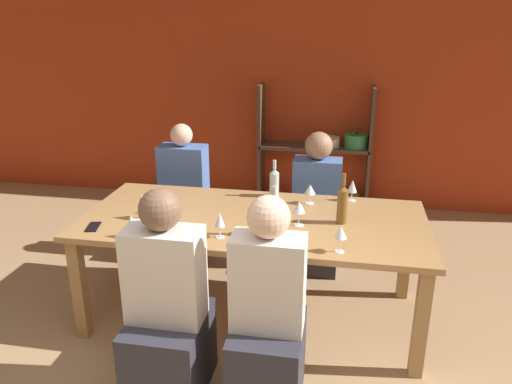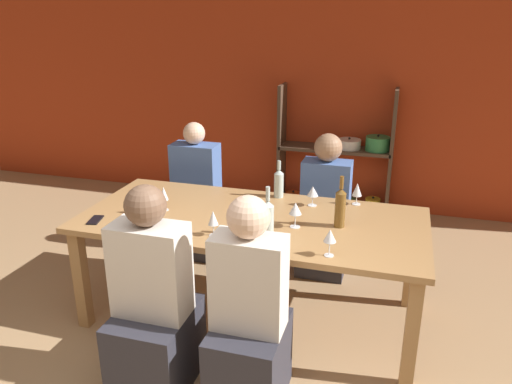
{
  "view_description": "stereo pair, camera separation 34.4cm",
  "coord_description": "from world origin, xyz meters",
  "px_view_note": "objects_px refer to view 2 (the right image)",
  "views": [
    {
      "loc": [
        0.62,
        -1.68,
        2.09
      ],
      "look_at": [
        0.03,
        1.51,
        0.92
      ],
      "focal_mm": 35.0,
      "sensor_mm": 36.0,
      "label": 1
    },
    {
      "loc": [
        0.95,
        -1.6,
        2.09
      ],
      "look_at": [
        0.03,
        1.51,
        0.92
      ],
      "focal_mm": 35.0,
      "sensor_mm": 36.0,
      "label": 2
    }
  ],
  "objects_px": {
    "wine_bottle_green": "(340,207)",
    "person_near_a": "(154,315)",
    "wine_glass_white_a": "(330,237)",
    "person_near_b": "(249,330)",
    "wine_bottle_dark": "(268,218)",
    "wine_glass_red_b": "(164,194)",
    "wine_glass_white_f": "(313,192)",
    "person_far_a": "(197,205)",
    "shelf_unit": "(340,169)",
    "wine_bottle_amber": "(279,183)",
    "wine_glass_white_c": "(128,217)",
    "wine_glass_white_d": "(357,190)",
    "wine_glass_white_b": "(213,219)",
    "wine_glass_white_e": "(144,197)",
    "dining_table": "(252,228)",
    "wine_glass_red_a": "(295,209)",
    "person_far_b": "(325,221)",
    "cell_phone": "(95,220)"
  },
  "relations": [
    {
      "from": "wine_bottle_amber",
      "to": "wine_glass_red_b",
      "type": "xyz_separation_m",
      "value": [
        -0.71,
        -0.49,
        0.01
      ]
    },
    {
      "from": "cell_phone",
      "to": "wine_bottle_green",
      "type": "bearing_deg",
      "value": 13.07
    },
    {
      "from": "wine_glass_red_b",
      "to": "wine_glass_white_f",
      "type": "bearing_deg",
      "value": 21.19
    },
    {
      "from": "wine_bottle_green",
      "to": "wine_glass_white_c",
      "type": "distance_m",
      "value": 1.36
    },
    {
      "from": "wine_glass_white_f",
      "to": "person_near_b",
      "type": "relative_size",
      "value": 0.12
    },
    {
      "from": "cell_phone",
      "to": "person_near_a",
      "type": "xyz_separation_m",
      "value": [
        0.66,
        -0.48,
        -0.32
      ]
    },
    {
      "from": "person_far_a",
      "to": "wine_glass_red_b",
      "type": "bearing_deg",
      "value": 99.76
    },
    {
      "from": "shelf_unit",
      "to": "dining_table",
      "type": "height_order",
      "value": "shelf_unit"
    },
    {
      "from": "wine_glass_white_c",
      "to": "wine_glass_white_d",
      "type": "height_order",
      "value": "wine_glass_white_d"
    },
    {
      "from": "shelf_unit",
      "to": "person_far_a",
      "type": "relative_size",
      "value": 1.14
    },
    {
      "from": "wine_glass_white_a",
      "to": "wine_bottle_dark",
      "type": "bearing_deg",
      "value": 159.0
    },
    {
      "from": "wine_glass_white_b",
      "to": "person_far_a",
      "type": "height_order",
      "value": "person_far_a"
    },
    {
      "from": "wine_glass_white_e",
      "to": "shelf_unit",
      "type": "bearing_deg",
      "value": 66.07
    },
    {
      "from": "wine_bottle_dark",
      "to": "wine_bottle_amber",
      "type": "height_order",
      "value": "wine_bottle_dark"
    },
    {
      "from": "shelf_unit",
      "to": "wine_glass_white_b",
      "type": "xyz_separation_m",
      "value": [
        -0.47,
        -2.57,
        0.39
      ]
    },
    {
      "from": "wine_bottle_green",
      "to": "person_near_a",
      "type": "distance_m",
      "value": 1.33
    },
    {
      "from": "dining_table",
      "to": "wine_bottle_green",
      "type": "height_order",
      "value": "wine_bottle_green"
    },
    {
      "from": "wine_bottle_dark",
      "to": "wine_glass_white_c",
      "type": "relative_size",
      "value": 2.22
    },
    {
      "from": "wine_glass_white_b",
      "to": "wine_glass_white_c",
      "type": "xyz_separation_m",
      "value": [
        -0.54,
        -0.1,
        -0.01
      ]
    },
    {
      "from": "wine_glass_white_f",
      "to": "person_near_b",
      "type": "height_order",
      "value": "person_near_b"
    },
    {
      "from": "cell_phone",
      "to": "dining_table",
      "type": "bearing_deg",
      "value": 19.55
    },
    {
      "from": "wine_glass_red_a",
      "to": "person_far_a",
      "type": "height_order",
      "value": "person_far_a"
    },
    {
      "from": "wine_bottle_green",
      "to": "wine_glass_white_b",
      "type": "bearing_deg",
      "value": -153.75
    },
    {
      "from": "person_far_a",
      "to": "wine_glass_white_a",
      "type": "bearing_deg",
      "value": 136.61
    },
    {
      "from": "wine_bottle_green",
      "to": "wine_glass_white_b",
      "type": "relative_size",
      "value": 2.08
    },
    {
      "from": "wine_bottle_dark",
      "to": "wine_bottle_green",
      "type": "bearing_deg",
      "value": 34.03
    },
    {
      "from": "wine_glass_white_a",
      "to": "person_near_b",
      "type": "bearing_deg",
      "value": -131.74
    },
    {
      "from": "wine_glass_red_a",
      "to": "person_far_a",
      "type": "xyz_separation_m",
      "value": [
        -1.11,
        0.96,
        -0.46
      ]
    },
    {
      "from": "shelf_unit",
      "to": "wine_glass_white_c",
      "type": "relative_size",
      "value": 9.29
    },
    {
      "from": "dining_table",
      "to": "wine_glass_white_a",
      "type": "relative_size",
      "value": 14.25
    },
    {
      "from": "wine_bottle_green",
      "to": "wine_glass_white_e",
      "type": "relative_size",
      "value": 2.01
    },
    {
      "from": "wine_glass_white_c",
      "to": "person_far_b",
      "type": "bearing_deg",
      "value": 50.76
    },
    {
      "from": "wine_glass_red_b",
      "to": "wine_glass_white_c",
      "type": "bearing_deg",
      "value": -97.44
    },
    {
      "from": "wine_glass_red_b",
      "to": "person_far_a",
      "type": "xyz_separation_m",
      "value": [
        -0.16,
        0.93,
        -0.45
      ]
    },
    {
      "from": "wine_glass_white_a",
      "to": "wine_glass_red_b",
      "type": "bearing_deg",
      "value": 163.05
    },
    {
      "from": "wine_glass_white_f",
      "to": "wine_glass_white_a",
      "type": "bearing_deg",
      "value": -72.64
    },
    {
      "from": "dining_table",
      "to": "wine_glass_red_a",
      "type": "xyz_separation_m",
      "value": [
        0.32,
        -0.07,
        0.2
      ]
    },
    {
      "from": "cell_phone",
      "to": "person_near_a",
      "type": "bearing_deg",
      "value": -35.83
    },
    {
      "from": "wine_glass_white_c",
      "to": "wine_glass_white_d",
      "type": "bearing_deg",
      "value": 33.75
    },
    {
      "from": "wine_glass_white_a",
      "to": "wine_glass_white_c",
      "type": "height_order",
      "value": "wine_glass_white_a"
    },
    {
      "from": "wine_glass_white_a",
      "to": "wine_glass_white_e",
      "type": "xyz_separation_m",
      "value": [
        -1.32,
        0.27,
        0.0
      ]
    },
    {
      "from": "wine_glass_red_a",
      "to": "wine_glass_white_d",
      "type": "bearing_deg",
      "value": 57.09
    },
    {
      "from": "shelf_unit",
      "to": "wine_bottle_amber",
      "type": "height_order",
      "value": "shelf_unit"
    },
    {
      "from": "wine_glass_white_d",
      "to": "wine_glass_red_b",
      "type": "relative_size",
      "value": 0.92
    },
    {
      "from": "wine_glass_white_a",
      "to": "wine_glass_red_a",
      "type": "bearing_deg",
      "value": 128.6
    },
    {
      "from": "wine_bottle_amber",
      "to": "wine_glass_red_b",
      "type": "relative_size",
      "value": 1.63
    },
    {
      "from": "person_far_a",
      "to": "wine_bottle_green",
      "type": "bearing_deg",
      "value": 147.73
    },
    {
      "from": "wine_bottle_dark",
      "to": "person_far_b",
      "type": "xyz_separation_m",
      "value": [
        0.2,
        1.12,
        -0.45
      ]
    },
    {
      "from": "cell_phone",
      "to": "person_near_b",
      "type": "bearing_deg",
      "value": -20.88
    },
    {
      "from": "wine_bottle_amber",
      "to": "wine_glass_white_c",
      "type": "bearing_deg",
      "value": -130.64
    }
  ]
}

